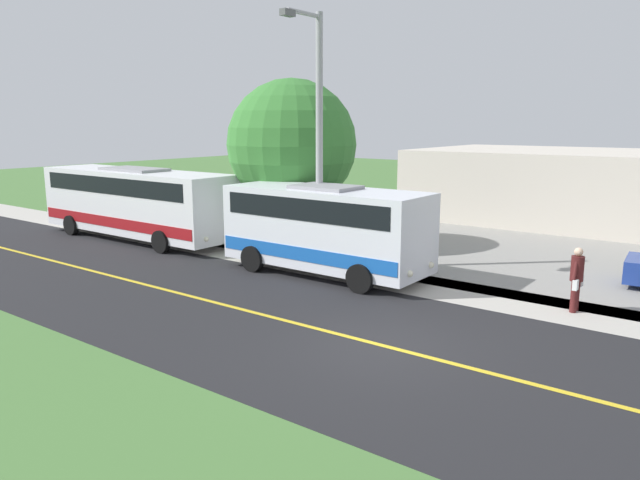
# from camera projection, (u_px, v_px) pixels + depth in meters

# --- Properties ---
(ground_plane) EXTENTS (120.00, 120.00, 0.00)m
(ground_plane) POSITION_uv_depth(u_px,v_px,m) (382.00, 346.00, 13.72)
(ground_plane) COLOR #477238
(road_surface) EXTENTS (8.00, 100.00, 0.01)m
(road_surface) POSITION_uv_depth(u_px,v_px,m) (382.00, 346.00, 13.72)
(road_surface) COLOR black
(road_surface) RESTS_ON ground
(sidewalk) EXTENTS (2.40, 100.00, 0.01)m
(sidewalk) POSITION_uv_depth(u_px,v_px,m) (472.00, 294.00, 17.79)
(sidewalk) COLOR #B2ADA3
(sidewalk) RESTS_ON ground
(parking_lot_surface) EXTENTS (14.00, 36.00, 0.01)m
(parking_lot_surface) POSITION_uv_depth(u_px,v_px,m) (630.00, 263.00, 21.67)
(parking_lot_surface) COLOR gray
(parking_lot_surface) RESTS_ON ground
(road_centre_line) EXTENTS (0.16, 100.00, 0.00)m
(road_centre_line) POSITION_uv_depth(u_px,v_px,m) (382.00, 345.00, 13.71)
(road_centre_line) COLOR gold
(road_centre_line) RESTS_ON ground
(shuttle_bus_front) EXTENTS (2.71, 7.21, 3.01)m
(shuttle_bus_front) POSITION_uv_depth(u_px,v_px,m) (325.00, 226.00, 19.87)
(shuttle_bus_front) COLOR white
(shuttle_bus_front) RESTS_ON ground
(transit_bus_rear) EXTENTS (2.78, 10.37, 3.11)m
(transit_bus_rear) POSITION_uv_depth(u_px,v_px,m) (136.00, 200.00, 25.93)
(transit_bus_rear) COLOR white
(transit_bus_rear) RESTS_ON ground
(pedestrian_with_bags) EXTENTS (0.72, 0.34, 1.77)m
(pedestrian_with_bags) POSITION_uv_depth(u_px,v_px,m) (577.00, 277.00, 16.01)
(pedestrian_with_bags) COLOR #4C1919
(pedestrian_with_bags) RESTS_ON ground
(street_light_pole) EXTENTS (1.97, 0.24, 8.55)m
(street_light_pole) POSITION_uv_depth(u_px,v_px,m) (317.00, 133.00, 19.91)
(street_light_pole) COLOR #9E9EA3
(street_light_pole) RESTS_ON ground
(tree_curbside) EXTENTS (5.18, 5.18, 6.76)m
(tree_curbside) POSITION_uv_depth(u_px,v_px,m) (292.00, 145.00, 23.86)
(tree_curbside) COLOR #4C3826
(tree_curbside) RESTS_ON ground
(commercial_building) EXTENTS (10.00, 21.28, 3.60)m
(commercial_building) POSITION_uv_depth(u_px,v_px,m) (638.00, 190.00, 29.18)
(commercial_building) COLOR beige
(commercial_building) RESTS_ON ground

